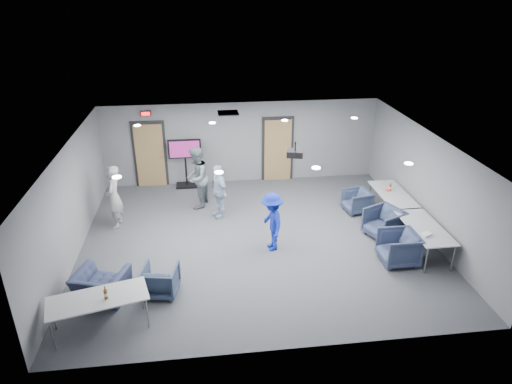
{
  "coord_description": "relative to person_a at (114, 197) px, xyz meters",
  "views": [
    {
      "loc": [
        -1.31,
        -10.32,
        6.14
      ],
      "look_at": [
        0.02,
        0.38,
        1.2
      ],
      "focal_mm": 32.0,
      "sensor_mm": 36.0,
      "label": 1
    }
  ],
  "objects": [
    {
      "name": "table_front_left",
      "position": [
        0.32,
        -4.22,
        -0.2
      ],
      "size": [
        1.98,
        1.21,
        0.73
      ],
      "rotation": [
        0.0,
        0.0,
        0.25
      ],
      "color": "silver",
      "rests_on": "floor"
    },
    {
      "name": "wall_front",
      "position": [
        3.75,
        -5.22,
        0.46
      ],
      "size": [
        9.0,
        0.02,
        2.7
      ],
      "primitive_type": "cube",
      "color": "slate",
      "rests_on": "floor"
    },
    {
      "name": "table_right_a",
      "position": [
        7.75,
        -0.42,
        -0.2
      ],
      "size": [
        0.82,
        1.96,
        0.73
      ],
      "rotation": [
        0.0,
        0.0,
        1.57
      ],
      "color": "silver",
      "rests_on": "floor"
    },
    {
      "name": "wall_back",
      "position": [
        3.75,
        2.78,
        0.46
      ],
      "size": [
        9.0,
        0.02,
        2.7
      ],
      "primitive_type": "cube",
      "color": "slate",
      "rests_on": "floor"
    },
    {
      "name": "person_b",
      "position": [
        2.23,
        0.96,
        0.05
      ],
      "size": [
        0.95,
        1.08,
        1.86
      ],
      "primitive_type": "imported",
      "rotation": [
        0.0,
        0.0,
        -1.89
      ],
      "color": "slate",
      "rests_on": "floor"
    },
    {
      "name": "chair_right_b",
      "position": [
        7.1,
        -1.45,
        -0.49
      ],
      "size": [
        1.12,
        1.11,
        0.78
      ],
      "primitive_type": "imported",
      "rotation": [
        0.0,
        0.0,
        -1.16
      ],
      "color": "#333E59",
      "rests_on": "floor"
    },
    {
      "name": "chair_front_a",
      "position": [
        1.4,
        -3.22,
        -0.55
      ],
      "size": [
        0.85,
        0.86,
        0.68
      ],
      "primitive_type": "imported",
      "rotation": [
        0.0,
        0.0,
        2.95
      ],
      "color": "#37455F",
      "rests_on": "floor"
    },
    {
      "name": "chair_front_b",
      "position": [
        0.18,
        -3.27,
        -0.55
      ],
      "size": [
        1.26,
        1.18,
        0.67
      ],
      "primitive_type": "imported",
      "rotation": [
        0.0,
        0.0,
        2.83
      ],
      "color": "#333B58",
      "rests_on": "floor"
    },
    {
      "name": "door_right",
      "position": [
        4.95,
        2.73,
        0.18
      ],
      "size": [
        1.06,
        0.17,
        2.24
      ],
      "color": "black",
      "rests_on": "wall_back"
    },
    {
      "name": "projector",
      "position": [
        4.67,
        -1.33,
        1.52
      ],
      "size": [
        0.46,
        0.43,
        0.37
      ],
      "rotation": [
        0.0,
        0.0,
        -0.27
      ],
      "color": "black",
      "rests_on": "ceiling"
    },
    {
      "name": "bottle_right",
      "position": [
        7.72,
        -0.2,
        -0.06
      ],
      "size": [
        0.07,
        0.07,
        0.25
      ],
      "color": "#633711",
      "rests_on": "table_right_a"
    },
    {
      "name": "wall_right",
      "position": [
        8.25,
        -1.22,
        0.46
      ],
      "size": [
        0.02,
        8.0,
        2.7
      ],
      "primitive_type": "cube",
      "color": "slate",
      "rests_on": "floor"
    },
    {
      "name": "ceiling",
      "position": [
        3.75,
        -1.22,
        1.81
      ],
      "size": [
        9.0,
        9.0,
        0.0
      ],
      "primitive_type": "plane",
      "rotation": [
        3.14,
        0.0,
        0.0
      ],
      "color": "white",
      "rests_on": "wall_back"
    },
    {
      "name": "snack_box",
      "position": [
        7.67,
        -0.21,
        -0.14
      ],
      "size": [
        0.18,
        0.15,
        0.04
      ],
      "primitive_type": "cube",
      "rotation": [
        0.0,
        0.0,
        0.27
      ],
      "color": "#DC4537",
      "rests_on": "table_right_a"
    },
    {
      "name": "downlights",
      "position": [
        3.75,
        -1.22,
        1.8
      ],
      "size": [
        6.18,
        3.78,
        0.02
      ],
      "color": "white",
      "rests_on": "ceiling"
    },
    {
      "name": "person_a",
      "position": [
        0.0,
        0.0,
        0.0
      ],
      "size": [
        0.47,
        0.67,
        1.77
      ],
      "primitive_type": "imported",
      "rotation": [
        0.0,
        0.0,
        -1.64
      ],
      "color": "#999C9A",
      "rests_on": "floor"
    },
    {
      "name": "hvac_diffuser",
      "position": [
        3.25,
        1.58,
        1.8
      ],
      "size": [
        0.6,
        0.6,
        0.03
      ],
      "primitive_type": "cube",
      "color": "black",
      "rests_on": "ceiling"
    },
    {
      "name": "table_right_b",
      "position": [
        7.75,
        -2.32,
        -0.2
      ],
      "size": [
        0.81,
        1.95,
        0.73
      ],
      "rotation": [
        0.0,
        0.0,
        1.57
      ],
      "color": "silver",
      "rests_on": "floor"
    },
    {
      "name": "floor",
      "position": [
        3.75,
        -1.22,
        -0.89
      ],
      "size": [
        9.0,
        9.0,
        0.0
      ],
      "primitive_type": "plane",
      "color": "#3D4046",
      "rests_on": "ground"
    },
    {
      "name": "chair_right_c",
      "position": [
        6.97,
        -2.69,
        -0.49
      ],
      "size": [
        0.87,
        0.84,
        0.79
      ],
      "primitive_type": "imported",
      "rotation": [
        0.0,
        0.0,
        -1.57
      ],
      "color": "#36415E",
      "rests_on": "floor"
    },
    {
      "name": "exit_sign",
      "position": [
        0.75,
        2.71,
        1.56
      ],
      "size": [
        0.32,
        0.08,
        0.16
      ],
      "color": "black",
      "rests_on": "wall_back"
    },
    {
      "name": "person_d",
      "position": [
        4.06,
        -1.7,
        -0.12
      ],
      "size": [
        0.69,
        1.05,
        1.53
      ],
      "primitive_type": "imported",
      "rotation": [
        0.0,
        0.0,
        -1.44
      ],
      "color": "#192BA7",
      "rests_on": "floor"
    },
    {
      "name": "bottle_front",
      "position": [
        0.5,
        -4.27,
        -0.05
      ],
      "size": [
        0.07,
        0.07,
        0.28
      ],
      "color": "#633711",
      "rests_on": "table_front_left"
    },
    {
      "name": "chair_right_a",
      "position": [
        6.86,
        0.04,
        -0.56
      ],
      "size": [
        0.84,
        0.82,
        0.66
      ],
      "primitive_type": "imported",
      "rotation": [
        0.0,
        0.0,
        -1.4
      ],
      "color": "#36425D",
      "rests_on": "floor"
    },
    {
      "name": "door_left",
      "position": [
        0.75,
        2.73,
        0.18
      ],
      "size": [
        1.06,
        0.17,
        2.24
      ],
      "color": "black",
      "rests_on": "wall_back"
    },
    {
      "name": "wrapper",
      "position": [
        7.57,
        -2.76,
        -0.13
      ],
      "size": [
        0.3,
        0.26,
        0.06
      ],
      "primitive_type": "cube",
      "rotation": [
        0.0,
        0.0,
        0.43
      ],
      "color": "white",
      "rests_on": "table_right_b"
    },
    {
      "name": "person_c",
      "position": [
        2.84,
        0.24,
        -0.09
      ],
      "size": [
        0.7,
        1.01,
        1.58
      ],
      "primitive_type": "imported",
      "rotation": [
        0.0,
        0.0,
        -1.19
      ],
      "color": "#A8BED8",
      "rests_on": "floor"
    },
    {
      "name": "wall_left",
      "position": [
        -0.75,
        -1.22,
        0.46
      ],
      "size": [
        0.02,
        8.0,
        2.7
      ],
      "primitive_type": "cube",
      "color": "slate",
      "rests_on": "floor"
    },
    {
      "name": "tv_stand",
      "position": [
        1.88,
        2.53,
        0.03
      ],
      "size": [
        1.05,
        0.5,
        1.62
      ],
      "color": "black",
      "rests_on": "floor"
    }
  ]
}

